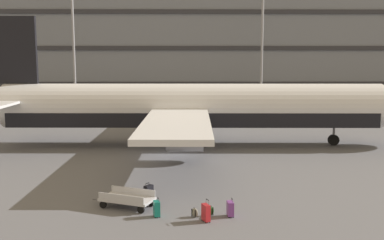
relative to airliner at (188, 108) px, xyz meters
name	(u,v)px	position (x,y,z in m)	size (l,w,h in m)	color
ground_plane	(170,155)	(-1.30, -3.95, -3.16)	(600.00, 600.00, 0.00)	#5B5B60
terminal_structure	(180,49)	(-1.30, 45.29, 5.44)	(155.59, 17.95, 17.19)	slate
airliner	(188,108)	(0.00, 0.00, 0.00)	(37.05, 29.82, 10.62)	silver
light_mast_left	(73,20)	(-16.68, 30.40, 9.43)	(1.80, 0.50, 21.79)	gray
light_mast_center_left	(262,25)	(11.09, 30.40, 8.69)	(1.80, 0.50, 20.36)	gray
suitcase_laid_flat	(149,193)	(-2.05, -14.76, -2.71)	(0.51, 0.55, 0.95)	black
suitcase_small	(230,209)	(1.95, -17.06, -2.78)	(0.32, 0.50, 0.87)	#72388C
suitcase_upright	(157,208)	(-1.48, -17.07, -2.76)	(0.37, 0.47, 0.91)	#147266
suitcase_black	(206,212)	(0.79, -17.71, -2.73)	(0.42, 0.54, 1.03)	#B21E23
backpack_large	(195,213)	(0.30, -17.13, -2.95)	(0.41, 0.39, 0.48)	gray
backpack_purple	(210,211)	(1.03, -16.92, -2.94)	(0.38, 0.29, 0.51)	#264C26
baggage_cart	(127,199)	(-3.04, -15.70, -2.73)	(3.32, 2.17, 0.82)	#B7B7BC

